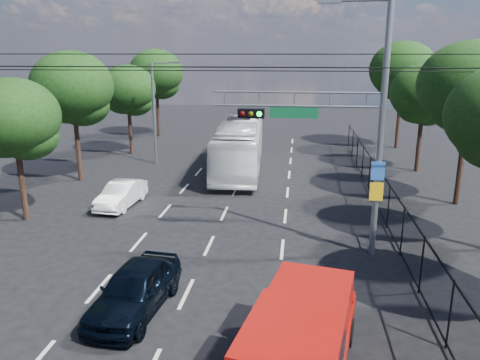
% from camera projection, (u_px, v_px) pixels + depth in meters
% --- Properties ---
extents(lane_markings, '(6.12, 38.00, 0.01)m').
position_uv_depth(lane_markings, '(230.00, 201.00, 24.94)').
color(lane_markings, beige).
rests_on(lane_markings, ground).
extents(signal_mast, '(6.43, 0.39, 9.50)m').
position_uv_depth(signal_mast, '(348.00, 121.00, 17.17)').
color(signal_mast, slate).
rests_on(signal_mast, ground).
extents(streetlight_left, '(2.09, 0.22, 7.08)m').
position_uv_depth(streetlight_left, '(156.00, 108.00, 32.32)').
color(streetlight_left, slate).
rests_on(streetlight_left, ground).
extents(utility_wires, '(22.00, 5.04, 0.74)m').
position_uv_depth(utility_wires, '(210.00, 64.00, 18.09)').
color(utility_wires, black).
rests_on(utility_wires, ground).
extents(fence_right, '(0.06, 34.03, 2.00)m').
position_uv_depth(fence_right, '(384.00, 198.00, 22.01)').
color(fence_right, black).
rests_on(fence_right, ground).
extents(tree_right_c, '(5.10, 5.10, 8.29)m').
position_uv_depth(tree_right_c, '(470.00, 93.00, 22.99)').
color(tree_right_c, black).
rests_on(tree_right_c, ground).
extents(tree_right_d, '(4.32, 4.32, 7.02)m').
position_uv_depth(tree_right_d, '(424.00, 98.00, 29.97)').
color(tree_right_d, black).
rests_on(tree_right_d, ground).
extents(tree_right_e, '(5.28, 5.28, 8.58)m').
position_uv_depth(tree_right_e, '(403.00, 75.00, 37.32)').
color(tree_right_e, black).
rests_on(tree_right_e, ground).
extents(tree_left_b, '(4.08, 4.08, 6.63)m').
position_uv_depth(tree_left_b, '(15.00, 123.00, 21.03)').
color(tree_left_b, black).
rests_on(tree_left_b, ground).
extents(tree_left_c, '(4.80, 4.80, 7.80)m').
position_uv_depth(tree_left_c, '(73.00, 92.00, 27.58)').
color(tree_left_c, black).
rests_on(tree_left_c, ground).
extents(tree_left_d, '(4.20, 4.20, 6.83)m').
position_uv_depth(tree_left_d, '(128.00, 93.00, 35.37)').
color(tree_left_d, black).
rests_on(tree_left_d, ground).
extents(tree_left_e, '(4.92, 4.92, 7.99)m').
position_uv_depth(tree_left_e, '(157.00, 77.00, 42.84)').
color(tree_left_e, black).
rests_on(tree_left_e, ground).
extents(red_pickup, '(3.09, 5.98, 2.13)m').
position_uv_depth(red_pickup, '(301.00, 338.00, 11.04)').
color(red_pickup, black).
rests_on(red_pickup, ground).
extents(navy_hatchback, '(2.16, 4.47, 1.47)m').
position_uv_depth(navy_hatchback, '(135.00, 289.00, 14.17)').
color(navy_hatchback, black).
rests_on(navy_hatchback, ground).
extents(white_bus, '(3.39, 11.87, 3.27)m').
position_uv_depth(white_bus, '(239.00, 147.00, 30.98)').
color(white_bus, silver).
rests_on(white_bus, ground).
extents(white_van, '(1.63, 3.94, 1.27)m').
position_uv_depth(white_van, '(121.00, 194.00, 23.98)').
color(white_van, white).
rests_on(white_van, ground).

